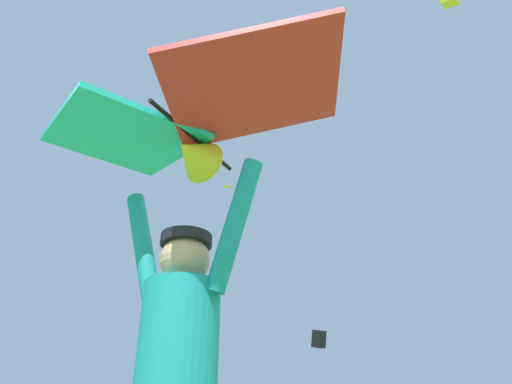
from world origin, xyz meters
TOP-DOWN VIEW (x-y plane):
  - held_stunt_kite at (-0.41, -0.05)m, footprint 1.86×1.13m
  - distant_kite_green_low_right at (-5.81, 19.26)m, footprint 1.00×0.99m
  - distant_kite_yellow_mid_right at (-7.90, 18.83)m, footprint 0.50×0.52m
  - distant_kite_green_high_right at (-10.49, 15.65)m, footprint 1.26×0.94m
  - distant_kite_black_low_left at (-4.54, 24.03)m, footprint 0.87×0.90m

SIDE VIEW (x-z plane):
  - held_stunt_kite at x=-0.41m, z-range 2.01..2.42m
  - distant_kite_black_low_left at x=-4.54m, z-range 5.73..6.79m
  - distant_kite_yellow_mid_right at x=-7.90m, z-range 13.25..13.47m
  - distant_kite_green_high_right at x=-10.49m, z-range 19.23..20.57m
  - distant_kite_green_low_right at x=-5.81m, z-range 21.45..21.75m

